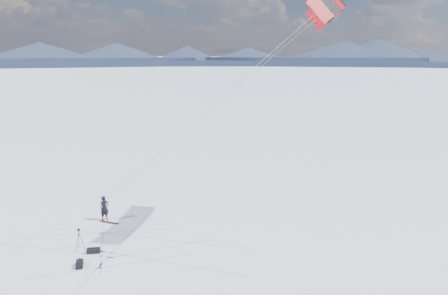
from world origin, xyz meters
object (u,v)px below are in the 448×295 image
at_px(snowkiter, 105,220).
at_px(tripod, 79,236).
at_px(gear_bag_b, 79,264).
at_px(gear_bag_a, 94,250).
at_px(snowboard, 109,222).

relative_size(snowkiter, tripod, 1.28).
bearing_deg(gear_bag_b, gear_bag_a, 156.56).
relative_size(snowboard, gear_bag_a, 1.74).
distance_m(snowboard, gear_bag_a, 4.49).
xyz_separation_m(tripod, gear_bag_b, (1.33, -1.55, -0.70)).
bearing_deg(snowboard, gear_bag_a, -63.88).
distance_m(snowboard, gear_bag_b, 6.09).
height_order(snowkiter, tripod, tripod).
xyz_separation_m(tripod, gear_bag_a, (0.94, 0.04, -0.71)).
bearing_deg(gear_bag_b, snowboard, 166.35).
bearing_deg(snowboard, snowkiter, 150.71).
distance_m(snowboard, tripod, 4.26).
bearing_deg(gear_bag_a, tripod, 151.61).
bearing_deg(gear_bag_a, gear_bag_b, -107.22).
distance_m(snowkiter, snowboard, 0.63).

